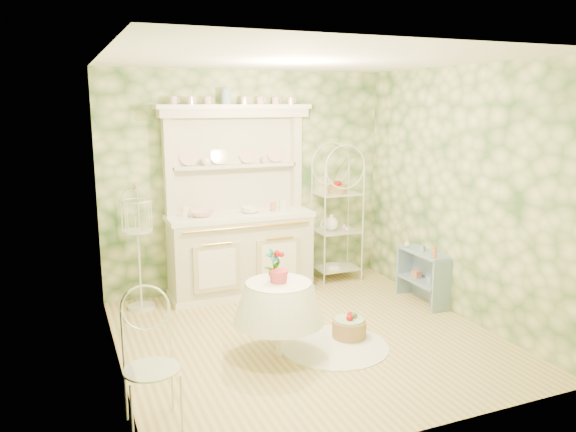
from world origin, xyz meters
name	(u,v)px	position (x,y,z in m)	size (l,w,h in m)	color
floor	(307,337)	(0.00, 0.00, 0.00)	(3.60, 3.60, 0.00)	#D5BF7D
ceiling	(309,59)	(0.00, 0.00, 2.70)	(3.60, 3.60, 0.00)	white
wall_left	(112,220)	(-1.80, 0.00, 1.35)	(3.60, 3.60, 0.00)	beige
wall_right	(460,194)	(1.80, 0.00, 1.35)	(3.60, 3.60, 0.00)	beige
wall_back	(248,181)	(0.00, 1.80, 1.35)	(3.60, 3.60, 0.00)	beige
wall_front	(421,250)	(0.00, -1.80, 1.35)	(3.60, 3.60, 0.00)	beige
kitchen_dresser	(240,202)	(-0.20, 1.52, 1.15)	(1.87, 0.61, 2.29)	silver
bakers_rack	(337,210)	(1.16, 1.60, 0.93)	(0.58, 0.41, 1.86)	white
side_shelf	(423,277)	(1.68, 0.42, 0.30)	(0.26, 0.70, 0.60)	#809FBA
round_table	(279,318)	(-0.42, -0.28, 0.38)	(0.69, 0.69, 0.75)	white
cafe_chair	(152,366)	(-1.68, -1.01, 0.47)	(0.43, 0.43, 0.95)	white
birdcage_stand	(139,252)	(-1.41, 1.47, 0.67)	(0.32, 0.32, 1.34)	white
floor_basket	(349,327)	(0.38, -0.16, 0.11)	(0.35, 0.35, 0.23)	#A6824F
lace_rug	(335,346)	(0.16, -0.30, 0.00)	(1.04, 1.04, 0.01)	white
bowl_floral	(202,216)	(-0.67, 1.50, 1.02)	(0.27, 0.27, 0.07)	white
bowl_white	(250,212)	(-0.08, 1.49, 1.02)	(0.23, 0.23, 0.07)	white
cup_left	(206,163)	(-0.56, 1.68, 1.61)	(0.11, 0.11, 0.09)	white
cup_right	(264,161)	(0.18, 1.68, 1.61)	(0.09, 0.09, 0.09)	white
potted_geranium	(273,267)	(-0.45, -0.24, 0.85)	(0.16, 0.11, 0.30)	#3F7238
bottle_amber	(435,252)	(1.62, 0.15, 0.68)	(0.06, 0.06, 0.16)	#C17052
bottle_blue	(423,248)	(1.66, 0.42, 0.65)	(0.04, 0.04, 0.10)	#7F9CBE
bottle_glass	(407,244)	(1.61, 0.66, 0.65)	(0.07, 0.07, 0.09)	silver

